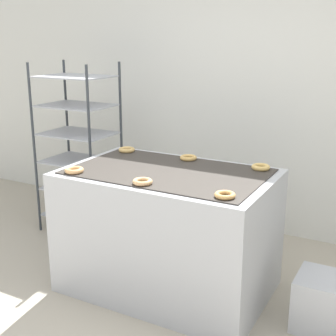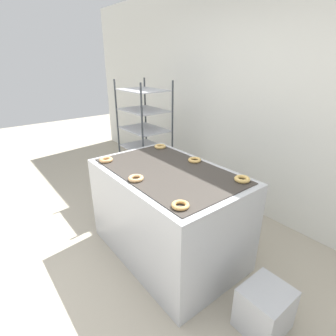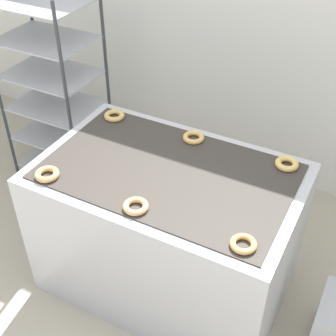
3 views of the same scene
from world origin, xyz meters
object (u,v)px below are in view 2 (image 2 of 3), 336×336
(donut_far_left, at_px, (160,146))
(donut_far_center, at_px, (195,160))
(donut_near_left, at_px, (106,160))
(donut_near_center, at_px, (136,178))
(donut_far_right, at_px, (242,179))
(glaze_bin, at_px, (264,309))
(fryer_machine, at_px, (168,213))
(baking_rack_cart, at_px, (145,138))
(donut_near_right, at_px, (180,205))

(donut_far_left, distance_m, donut_far_center, 0.56)
(donut_near_left, relative_size, donut_far_left, 1.01)
(donut_near_center, height_order, donut_far_right, donut_far_right)
(glaze_bin, height_order, donut_far_left, donut_far_left)
(fryer_machine, bearing_deg, donut_near_left, -147.83)
(baking_rack_cart, xyz_separation_m, donut_near_left, (0.72, -0.93, 0.12))
(donut_near_left, height_order, donut_far_right, same)
(glaze_bin, bearing_deg, donut_far_right, 149.53)
(glaze_bin, distance_m, donut_near_center, 1.39)
(baking_rack_cart, bearing_deg, donut_near_right, -26.50)
(baking_rack_cart, height_order, donut_far_left, baking_rack_cart)
(donut_near_center, xyz_separation_m, donut_far_right, (0.56, 0.69, 0.00))
(fryer_machine, bearing_deg, donut_far_left, 149.72)
(donut_near_right, bearing_deg, glaze_bin, 33.79)
(baking_rack_cart, height_order, donut_near_left, baking_rack_cart)
(donut_near_left, distance_m, donut_near_center, 0.56)
(donut_near_center, xyz_separation_m, donut_far_left, (-0.57, 0.67, 0.00))
(donut_near_left, height_order, donut_far_left, same)
(donut_near_center, distance_m, donut_far_left, 0.88)
(donut_near_right, relative_size, donut_far_left, 0.96)
(baking_rack_cart, xyz_separation_m, donut_far_right, (1.84, -0.24, 0.12))
(donut_far_right, bearing_deg, donut_far_center, -179.67)
(fryer_machine, relative_size, glaze_bin, 4.12)
(donut_far_right, bearing_deg, fryer_machine, -148.60)
(glaze_bin, height_order, donut_far_right, donut_far_right)
(donut_near_center, relative_size, donut_far_right, 1.00)
(glaze_bin, xyz_separation_m, donut_near_center, (-1.10, -0.37, 0.75))
(fryer_machine, height_order, donut_near_center, donut_near_center)
(fryer_machine, distance_m, baking_rack_cart, 1.45)
(fryer_machine, distance_m, donut_far_center, 0.58)
(baking_rack_cart, bearing_deg, donut_near_center, -35.97)
(glaze_bin, height_order, donut_near_center, donut_near_center)
(glaze_bin, height_order, donut_far_center, donut_far_center)
(donut_far_center, bearing_deg, donut_far_left, -178.68)
(donut_near_left, relative_size, donut_far_right, 1.02)
(fryer_machine, xyz_separation_m, donut_far_center, (-0.01, 0.34, 0.47))
(donut_far_left, xyz_separation_m, donut_far_center, (0.56, 0.01, -0.00))
(baking_rack_cart, bearing_deg, donut_far_right, -7.38)
(donut_far_left, relative_size, donut_far_center, 1.02)
(baking_rack_cart, distance_m, donut_near_left, 1.19)
(baking_rack_cart, relative_size, donut_far_center, 12.40)
(donut_near_right, xyz_separation_m, donut_far_left, (-1.13, 0.66, 0.00))
(baking_rack_cart, xyz_separation_m, donut_far_left, (0.71, -0.25, 0.12))
(donut_far_left, bearing_deg, donut_near_left, -89.30)
(glaze_bin, relative_size, donut_near_center, 2.73)
(baking_rack_cart, relative_size, donut_far_left, 12.17)
(glaze_bin, height_order, donut_near_right, donut_near_right)
(baking_rack_cart, bearing_deg, donut_far_left, -19.64)
(donut_far_left, bearing_deg, baking_rack_cart, 160.36)
(donut_near_center, bearing_deg, donut_near_left, -179.53)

